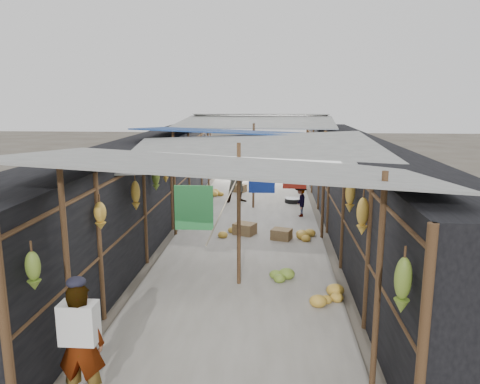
% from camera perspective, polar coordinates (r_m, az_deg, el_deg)
% --- Properties ---
extents(ground, '(80.00, 80.00, 0.00)m').
position_cam_1_polar(ground, '(6.10, -2.41, -22.12)').
color(ground, '#6B6356').
rests_on(ground, ground).
extents(aisle_slab, '(3.60, 16.00, 0.02)m').
position_cam_1_polar(aisle_slab, '(12.04, 1.10, -4.71)').
color(aisle_slab, '#9E998E').
rests_on(aisle_slab, ground).
extents(stall_left, '(1.40, 15.00, 2.30)m').
position_cam_1_polar(stall_left, '(12.21, -11.64, 0.79)').
color(stall_left, black).
rests_on(stall_left, ground).
extents(stall_right, '(1.40, 15.00, 2.30)m').
position_cam_1_polar(stall_right, '(11.94, 14.18, 0.43)').
color(stall_right, black).
rests_on(stall_right, ground).
extents(crate_near, '(0.62, 0.57, 0.30)m').
position_cam_1_polar(crate_near, '(11.65, 0.58, -4.54)').
color(crate_near, '#997B4E').
rests_on(crate_near, ground).
extents(crate_mid, '(0.54, 0.49, 0.27)m').
position_cam_1_polar(crate_mid, '(11.29, 5.07, -5.20)').
color(crate_mid, '#997B4E').
rests_on(crate_mid, ground).
extents(crate_back, '(0.55, 0.50, 0.28)m').
position_cam_1_polar(crate_back, '(16.79, -0.07, 0.43)').
color(crate_back, '#997B4E').
rests_on(crate_back, ground).
extents(black_basin, '(0.54, 0.54, 0.16)m').
position_cam_1_polar(black_basin, '(15.20, 6.49, -1.05)').
color(black_basin, black).
rests_on(black_basin, ground).
extents(vendor_elderly, '(0.55, 0.38, 1.43)m').
position_cam_1_polar(vendor_elderly, '(5.66, -18.86, -17.19)').
color(vendor_elderly, white).
rests_on(vendor_elderly, ground).
extents(shopper_blue, '(1.05, 0.93, 1.79)m').
position_cam_1_polar(shopper_blue, '(15.05, -0.10, 2.05)').
color(shopper_blue, '#2148A9').
rests_on(shopper_blue, ground).
extents(vendor_seated, '(0.40, 0.63, 0.93)m').
position_cam_1_polar(vendor_seated, '(13.40, 7.39, -1.10)').
color(vendor_seated, '#47413D').
rests_on(vendor_seated, ground).
extents(market_canopy, '(5.62, 15.20, 2.77)m').
position_cam_1_polar(market_canopy, '(11.92, 1.37, 6.86)').
color(market_canopy, brown).
rests_on(market_canopy, ground).
extents(hanging_bananas, '(3.95, 14.37, 0.75)m').
position_cam_1_polar(hanging_bananas, '(11.75, 1.93, 3.24)').
color(hanging_bananas, olive).
rests_on(hanging_bananas, ground).
extents(floor_bananas, '(3.74, 8.84, 0.32)m').
position_cam_1_polar(floor_bananas, '(11.14, 1.90, -5.37)').
color(floor_bananas, gold).
rests_on(floor_bananas, ground).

